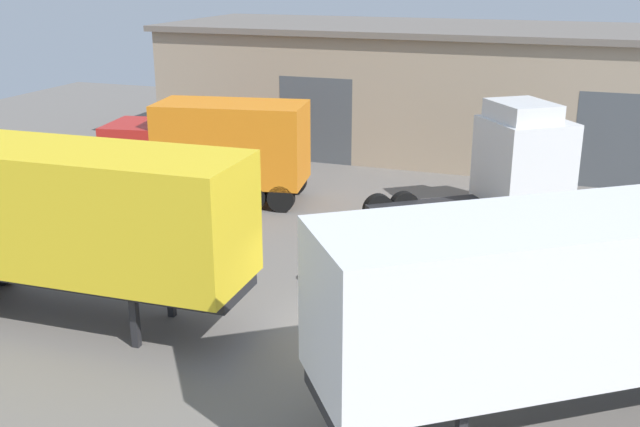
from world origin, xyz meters
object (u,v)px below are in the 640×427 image
Objects in this scene: container_trailer_grey at (53,212)px; oil_drum at (331,272)px; traffic_cone at (360,293)px; box_truck_red at (210,146)px; container_trailer_green at (626,286)px; tractor_unit_white at (510,167)px.

container_trailer_grey is 10.52× the size of oil_drum.
box_truck_red is at bearing 138.67° from traffic_cone.
oil_drum is at bearing 148.91° from traffic_cone.
container_trailer_grey is 0.87× the size of container_trailer_green.
tractor_unit_white is 0.88× the size of box_truck_red.
oil_drum is (5.49, 3.69, -2.18)m from container_trailer_grey.
container_trailer_green reaches higher than traffic_cone.
box_truck_red is (-1.06, 9.71, -0.69)m from container_trailer_grey.
box_truck_red is at bearing -71.66° from container_trailer_green.
box_truck_red is 13.37× the size of traffic_cone.
box_truck_red is 16.47m from container_trailer_green.
traffic_cone is at bearing 24.22° from container_trailer_grey.
oil_drum reaches higher than traffic_cone.
container_trailer_green is 7.99m from oil_drum.
container_trailer_grey is 12.27m from container_trailer_green.
box_truck_red is 0.69× the size of container_trailer_green.
container_trailer_grey is at bearing -146.08° from oil_drum.
box_truck_red is 10.13m from traffic_cone.
container_trailer_grey is (-9.18, -10.57, 0.77)m from tractor_unit_white.
container_trailer_green is at bearing -28.23° from oil_drum.
container_trailer_grey is 7.54m from traffic_cone.
traffic_cone is (-2.74, -7.46, -1.60)m from tractor_unit_white.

